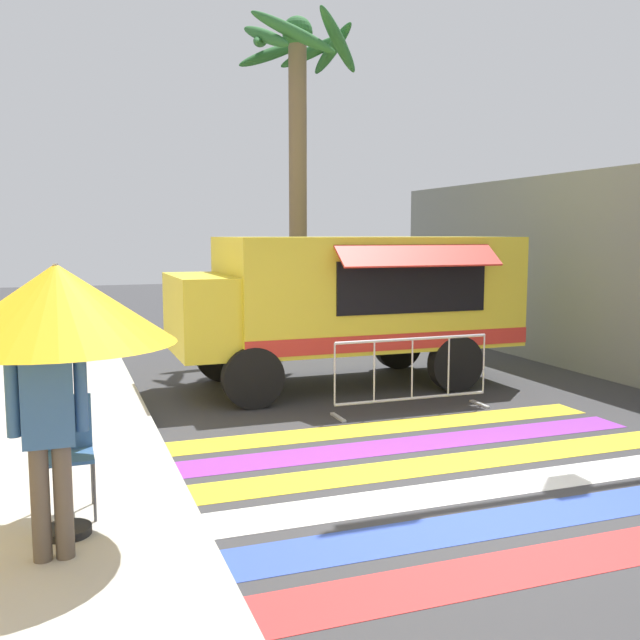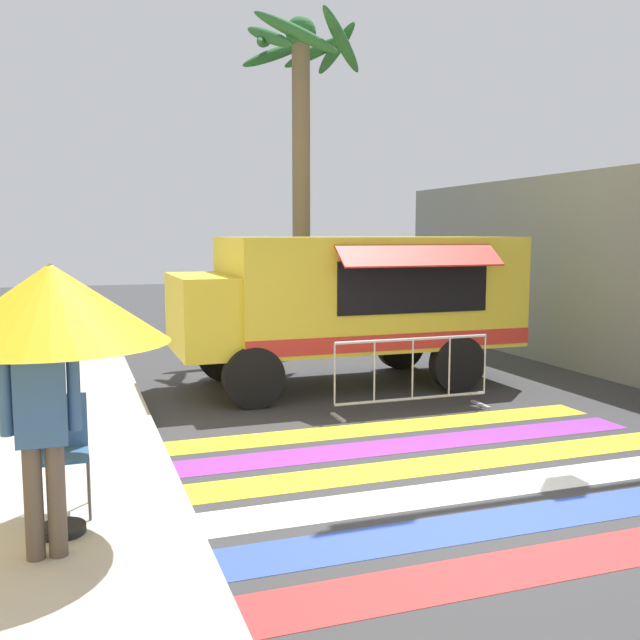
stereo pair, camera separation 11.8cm
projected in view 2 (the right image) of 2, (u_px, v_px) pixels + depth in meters
The scene contains 8 objects.
ground_plane at pixel (461, 496), 6.65m from camera, with size 60.00×60.00×0.00m, color #38383A.
crosswalk_painted at pixel (436, 479), 7.10m from camera, with size 6.40×4.36×0.01m.
food_truck at pixel (344, 296), 11.35m from camera, with size 5.40×2.65×2.39m.
patio_umbrella at pixel (51, 305), 5.23m from camera, with size 1.71×1.71×2.06m.
folding_chair at pixel (61, 442), 5.82m from camera, with size 0.42×0.42×0.96m.
vendor_person at pixel (41, 419), 4.91m from camera, with size 0.53×0.23×1.74m.
barricade_front at pixel (413, 375), 9.73m from camera, with size 2.30×0.44×1.03m.
palm_tree at pixel (301, 118), 14.09m from camera, with size 2.44×2.49×6.65m.
Camera 2 is at (-3.36, -5.61, 2.43)m, focal length 40.00 mm.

